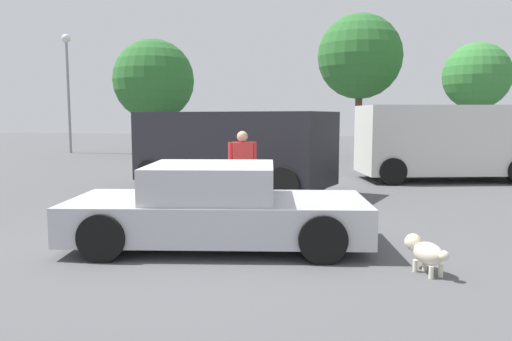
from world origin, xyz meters
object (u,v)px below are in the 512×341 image
dog (425,251)px  light_post_near (67,72)px  van_white (444,140)px  sedan_foreground (217,208)px  pedestrian (242,164)px  suv_dark (233,148)px

dog → light_post_near: size_ratio=0.10×
van_white → sedan_foreground: bearing=-132.5°
light_post_near → pedestrian: bearing=-43.0°
suv_dark → pedestrian: (1.02, -2.39, -0.14)m
pedestrian → light_post_near: 18.39m
sedan_foreground → van_white: 9.59m
pedestrian → van_white: bearing=-59.9°
sedan_foreground → pedestrian: pedestrian is taller
dog → light_post_near: (-16.58, 15.50, 3.85)m
sedan_foreground → van_white: van_white is taller
sedan_foreground → dog: size_ratio=7.89×
sedan_foreground → van_white: bearing=52.0°
dog → suv_dark: 7.08m
dog → pedestrian: (-3.32, 3.15, 0.68)m
sedan_foreground → light_post_near: bearing=118.1°
van_white → pedestrian: 7.48m
van_white → suv_dark: bearing=-163.6°
dog → light_post_near: bearing=8.4°
sedan_foreground → light_post_near: light_post_near is taller
pedestrian → light_post_near: bearing=22.2°
van_white → light_post_near: (-17.54, 6.23, 2.93)m
sedan_foreground → pedestrian: (-0.44, 2.65, 0.39)m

